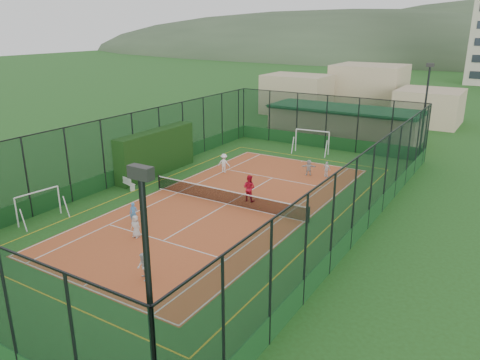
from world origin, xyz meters
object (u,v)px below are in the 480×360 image
object	(u,v)px
child_far_left	(224,163)
coach	(249,188)
child_near_right	(143,267)
floodlight_ne	(424,114)
clubhouse	(344,123)
child_near_left	(136,226)
child_far_back	(309,167)
futsal_goal_near	(39,206)
futsal_goal_far	(312,142)
white_bench	(127,182)
child_near_mid	(134,213)
child_far_right	(327,169)
floodlight_se	(152,325)

from	to	relation	value
child_far_left	coach	world-z (taller)	coach
child_near_right	child_far_left	world-z (taller)	child_far_left
floodlight_ne	clubhouse	world-z (taller)	floodlight_ne
child_near_left	child_far_back	xyz separation A→B (m)	(3.61, 15.31, -0.02)
futsal_goal_near	futsal_goal_far	xyz separation A→B (m)	(7.75, 22.87, 0.13)
clubhouse	child_far_left	xyz separation A→B (m)	(-3.95, -16.35, -0.81)
floodlight_ne	child_near_right	distance (m)	27.63
white_bench	child_near_mid	bearing A→B (deg)	-27.08
clubhouse	futsal_goal_far	world-z (taller)	clubhouse
clubhouse	child_far_back	xyz separation A→B (m)	(2.04, -13.48, -0.95)
floodlight_ne	child_near_left	bearing A→B (deg)	-113.49
futsal_goal_near	futsal_goal_far	distance (m)	24.15
futsal_goal_far	child_near_mid	bearing A→B (deg)	-102.96
child_near_right	coach	xyz separation A→B (m)	(-1.02, 11.28, 0.23)
futsal_goal_near	child_near_left	bearing A→B (deg)	-71.76
clubhouse	child_near_mid	xyz separation A→B (m)	(-2.99, -27.48, -0.92)
white_bench	child_far_back	distance (m)	13.80
child_far_left	floodlight_ne	bearing A→B (deg)	-149.38
white_bench	child_far_left	bearing A→B (deg)	75.40
white_bench	child_far_left	distance (m)	7.82
child_far_left	child_far_right	world-z (taller)	child_far_left
coach	child_far_right	bearing A→B (deg)	-106.96
floodlight_ne	child_far_left	xyz separation A→B (m)	(-12.55, -10.95, -3.36)
futsal_goal_far	child_far_left	xyz separation A→B (m)	(-3.54, -9.17, -0.26)
white_bench	coach	distance (m)	9.06
futsal_goal_near	child_near_left	world-z (taller)	futsal_goal_near
clubhouse	child_near_left	distance (m)	28.85
clubhouse	child_near_mid	size ratio (longest dim) A/B	11.71
futsal_goal_far	child_far_back	size ratio (longest dim) A/B	2.61
floodlight_se	floodlight_ne	bearing A→B (deg)	90.00
floodlight_ne	clubhouse	size ratio (longest dim) A/B	0.54
white_bench	child_far_right	size ratio (longest dim) A/B	1.39
child_near_left	clubhouse	bearing A→B (deg)	87.07
clubhouse	child_near_mid	world-z (taller)	clubhouse
floodlight_ne	child_far_back	distance (m)	10.98
floodlight_ne	child_near_right	bearing A→B (deg)	-104.08
futsal_goal_near	child_far_left	bearing A→B (deg)	-9.61
futsal_goal_far	child_far_left	bearing A→B (deg)	-116.86
clubhouse	coach	size ratio (longest dim) A/B	8.48
futsal_goal_near	coach	bearing A→B (deg)	-36.72
clubhouse	child_far_left	distance (m)	16.84
floodlight_ne	futsal_goal_far	xyz separation A→B (m)	(-9.01, -1.78, -3.09)
coach	child_far_back	bearing A→B (deg)	-97.53
white_bench	child_far_back	bearing A→B (deg)	59.38
floodlight_se	child_near_mid	xyz separation A→B (m)	(-11.59, 11.12, -3.47)
floodlight_ne	coach	distance (m)	17.43
floodlight_ne	futsal_goal_far	size ratio (longest dim) A/B	2.58
futsal_goal_far	floodlight_ne	bearing A→B (deg)	5.45
floodlight_se	clubhouse	distance (m)	39.63
white_bench	child_near_right	distance (m)	13.15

